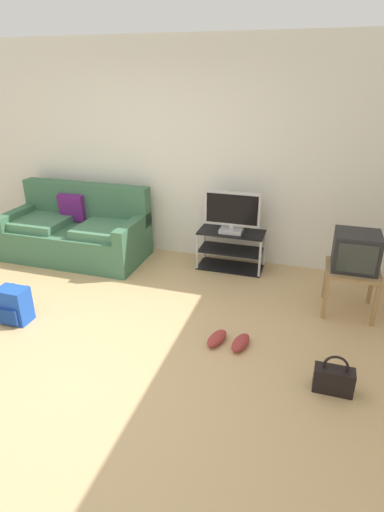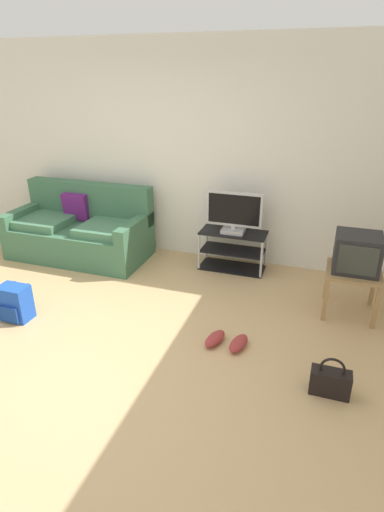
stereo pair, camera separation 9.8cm
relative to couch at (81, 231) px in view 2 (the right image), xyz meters
name	(u,v)px [view 2 (the right image)]	position (x,y,z in m)	size (l,w,h in m)	color
ground_plane	(78,351)	(1.13, -1.88, -0.35)	(9.00, 9.80, 0.02)	tan
wall_back	(173,152)	(1.13, 0.57, 1.01)	(9.00, 0.10, 2.70)	silver
couch	(81,231)	(0.00, 0.00, 0.00)	(1.82, 0.89, 0.93)	#3D6B4C
tv_stand	(233,250)	(2.04, 0.23, -0.09)	(0.81, 0.38, 0.49)	black
flat_tv	(234,213)	(2.04, 0.21, 0.40)	(0.68, 0.22, 0.51)	#B2B2B7
side_table	(353,277)	(3.43, -0.42, 0.06)	(0.52, 0.52, 0.48)	#9E7A4C
crt_tv	(357,253)	(3.43, -0.41, 0.33)	(0.43, 0.40, 0.38)	#232326
backpack	(15,303)	(0.26, -1.62, -0.16)	(0.30, 0.27, 0.36)	blue
handbag	(330,381)	(3.28, -1.73, -0.22)	(0.30, 0.13, 0.33)	black
sneakers_pair	(227,341)	(2.38, -1.38, -0.29)	(0.41, 0.31, 0.09)	#993333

